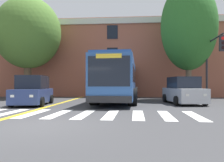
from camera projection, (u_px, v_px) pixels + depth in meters
The scene contains 12 objects.
ground_plane at pixel (37, 126), 7.03m from camera, with size 120.00×120.00×0.00m, color #38383A.
crosswalk at pixel (71, 114), 9.76m from camera, with size 11.26×3.38×0.01m.
lane_line_yellow_inner at pixel (84, 96), 23.90m from camera, with size 0.12×36.00×0.01m, color gold.
lane_line_yellow_outer at pixel (86, 96), 23.89m from camera, with size 0.12×36.00×0.01m, color gold.
city_bus at pixel (119, 79), 17.20m from camera, with size 3.29×11.63×3.20m.
car_navy_near_lane at pixel (33, 92), 13.87m from camera, with size 2.33×4.00×1.88m.
car_silver_far_lane at pixel (183, 91), 14.82m from camera, with size 2.37×4.30×1.82m.
car_red_behind_bus at pixel (115, 87), 26.73m from camera, with size 2.76×5.04×2.15m.
traffic_light_near_corner at pixel (213, 56), 15.95m from camera, with size 0.44×3.65×5.15m.
street_tree_curbside_large at pixel (188, 26), 18.39m from camera, with size 5.04×5.36×9.96m.
street_tree_curbside_small at pixel (28, 33), 20.60m from camera, with size 6.48×5.78×9.55m.
building_facade at pixel (115, 62), 27.32m from camera, with size 40.86×10.02×8.25m.
Camera 1 is at (2.95, -6.83, 1.35)m, focal length 35.00 mm.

